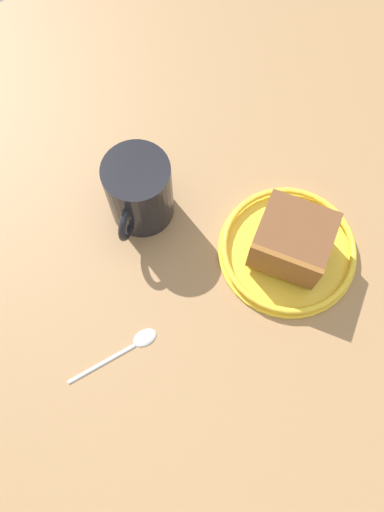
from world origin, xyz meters
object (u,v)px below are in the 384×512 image
(small_plate, at_px, (288,250))
(teaspoon, at_px, (131,345))
(cake_slice, at_px, (292,241))
(tea_mug, at_px, (139,192))

(small_plate, distance_m, teaspoon, 0.23)
(cake_slice, height_order, tea_mug, tea_mug)
(tea_mug, bearing_deg, small_plate, 122.59)
(small_plate, relative_size, tea_mug, 1.73)
(cake_slice, bearing_deg, tea_mug, -58.22)
(cake_slice, bearing_deg, teaspoon, -8.37)
(tea_mug, distance_m, teaspoon, 0.19)
(tea_mug, bearing_deg, teaspoon, 47.83)
(tea_mug, relative_size, teaspoon, 0.87)
(cake_slice, xyz_separation_m, teaspoon, (0.22, -0.03, -0.04))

